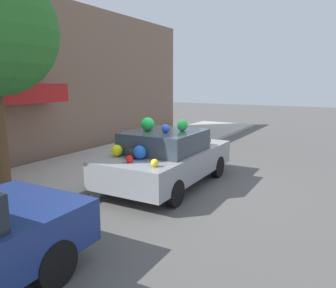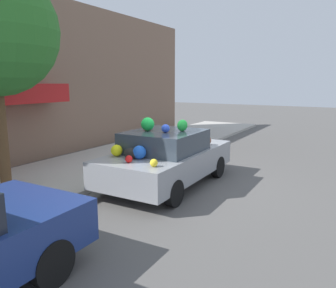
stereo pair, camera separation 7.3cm
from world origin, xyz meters
name	(u,v)px [view 2 (the right image)]	position (x,y,z in m)	size (l,w,h in m)	color
ground_plane	(165,184)	(0.00, 0.00, 0.00)	(60.00, 60.00, 0.00)	#565451
sidewalk_curb	(85,167)	(0.00, 2.70, 0.06)	(24.00, 3.20, 0.12)	#B2ADA3
building_facade	(26,79)	(-0.11, 4.91, 2.60)	(18.00, 1.20, 5.26)	#846651
fire_hydrant	(133,154)	(0.73, 1.50, 0.46)	(0.20, 0.20, 0.70)	#B2B2B7
art_car	(167,157)	(-0.04, -0.09, 0.71)	(3.94, 1.89, 1.67)	gray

